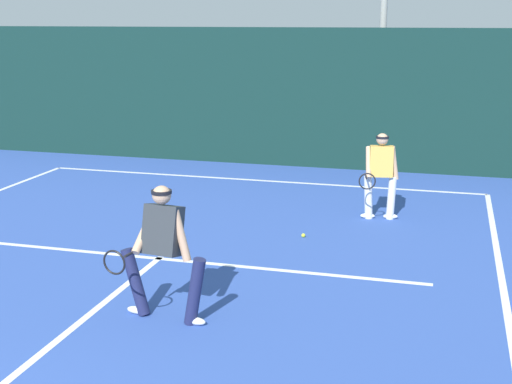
% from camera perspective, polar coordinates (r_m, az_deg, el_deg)
% --- Properties ---
extents(court_line_baseline_far, '(9.90, 0.10, 0.01)m').
position_cam_1_polar(court_line_baseline_far, '(15.79, -0.02, 0.97)').
color(court_line_baseline_far, white).
rests_on(court_line_baseline_far, ground_plane).
extents(court_line_service, '(8.07, 0.10, 0.01)m').
position_cam_1_polar(court_line_service, '(10.81, -7.86, -5.34)').
color(court_line_service, white).
rests_on(court_line_service, ground_plane).
extents(court_line_centre, '(0.10, 6.40, 0.01)m').
position_cam_1_polar(court_line_centre, '(8.27, -16.58, -12.07)').
color(court_line_centre, white).
rests_on(court_line_centre, ground_plane).
extents(player_near, '(1.16, 0.88, 1.66)m').
position_cam_1_polar(player_near, '(8.41, -7.56, -4.43)').
color(player_near, '#1E234C').
rests_on(player_near, ground_plane).
extents(player_far, '(0.68, 0.84, 1.56)m').
position_cam_1_polar(player_far, '(12.77, 10.03, 1.56)').
color(player_far, silver).
rests_on(player_far, ground_plane).
extents(tennis_ball, '(0.07, 0.07, 0.07)m').
position_cam_1_polar(tennis_ball, '(11.74, 3.84, -3.51)').
color(tennis_ball, '#D1E033').
rests_on(tennis_ball, ground_plane).
extents(back_fence_windscreen, '(21.70, 0.12, 3.32)m').
position_cam_1_polar(back_fence_windscreen, '(17.21, 1.58, 7.64)').
color(back_fence_windscreen, '#102E29').
rests_on(back_fence_windscreen, ground_plane).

